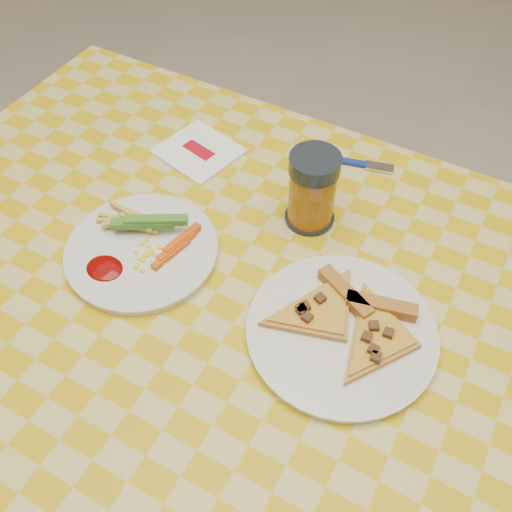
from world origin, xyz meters
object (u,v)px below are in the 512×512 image
at_px(table, 247,333).
at_px(drink_glass, 312,190).
at_px(plate_right, 341,333).
at_px(plate_left, 142,252).

distance_m(table, drink_glass, 0.24).
relative_size(table, plate_right, 4.97).
height_order(plate_left, drink_glass, drink_glass).
height_order(plate_left, plate_right, same).
bearing_deg(plate_right, table, -171.65).
relative_size(table, drink_glass, 9.84).
distance_m(plate_left, plate_right, 0.33).
relative_size(table, plate_left, 5.57).
bearing_deg(plate_left, drink_glass, 44.88).
xyz_separation_m(plate_left, plate_right, (0.33, 0.01, 0.00)).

